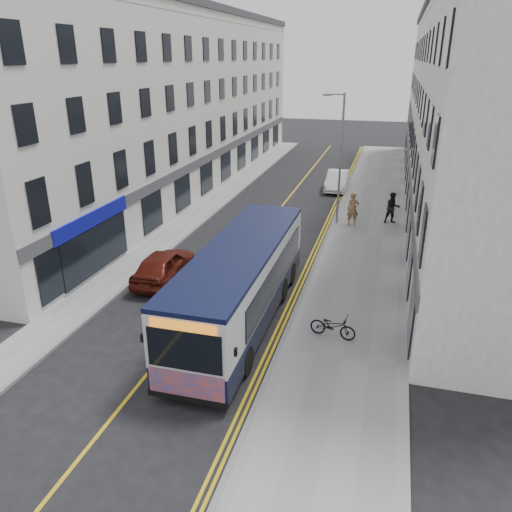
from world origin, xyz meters
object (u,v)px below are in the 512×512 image
Objects in this scene: streetlamp at (339,155)px; pedestrian_far at (393,208)px; car_white at (337,180)px; city_bus at (241,281)px; car_maroon at (164,265)px; pedestrian_near at (353,209)px; bicycle at (333,326)px.

streetlamp is 4.07× the size of pedestrian_far.
streetlamp is 9.69m from car_white.
car_maroon is at bearing 148.71° from city_bus.
car_maroon is (-5.86, -19.56, 0.01)m from car_white.
streetlamp is 13.14m from car_maroon.
pedestrian_far is (2.37, 1.01, -0.03)m from pedestrian_near.
car_white is at bearing 96.19° from streetlamp.
streetlamp is 1.76× the size of car_white.
streetlamp is 13.90m from city_bus.
pedestrian_near is at bearing -78.37° from car_white.
pedestrian_near is at bearing 76.66° from city_bus.
pedestrian_far reaches higher than bicycle.
bicycle is at bearing -102.79° from pedestrian_near.
pedestrian_near reaches higher than car_maroon.
car_white is at bearing 15.79° from bicycle.
car_maroon is (-7.88, -10.50, -0.37)m from pedestrian_near.
streetlamp is at bearing 176.59° from pedestrian_far.
pedestrian_near is 13.14m from car_maroon.
city_bus is (-2.12, -13.49, -2.59)m from streetlamp.
city_bus is at bearing -93.89° from car_white.
bicycle is 9.03m from car_maroon.
city_bus is 2.53× the size of car_maroon.
pedestrian_near is 0.44× the size of car_white.
pedestrian_far is at bearing -132.73° from car_maroon.
city_bus is 13.75m from pedestrian_near.
city_bus is at bearing 147.67° from car_maroon.
city_bus reaches higher than bicycle.
pedestrian_far is at bearing 14.58° from streetlamp.
streetlamp reaches higher than bicycle.
pedestrian_near is 0.45× the size of car_maroon.
pedestrian_far is at bearing 2.33° from bicycle.
car_maroon is (-4.71, 2.87, -1.03)m from city_bus.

